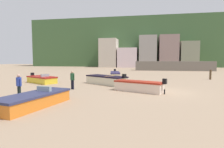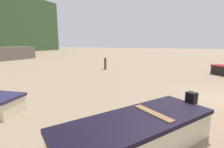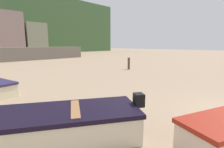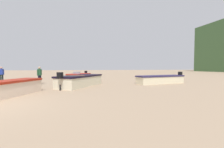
% 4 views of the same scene
% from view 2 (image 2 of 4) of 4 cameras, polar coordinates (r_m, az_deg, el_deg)
% --- Properties ---
extents(boat_cream_4, '(4.85, 3.99, 1.22)m').
position_cam_2_polar(boat_cream_4, '(5.02, 8.81, -19.05)').
color(boat_cream_4, beige).
rests_on(boat_cream_4, ground).
extents(mooring_post_near_water, '(0.25, 0.25, 1.28)m').
position_cam_2_polar(mooring_post_near_water, '(18.62, -2.31, 3.52)').
color(mooring_post_near_water, '#4E3A26').
rests_on(mooring_post_near_water, ground).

